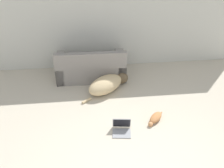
% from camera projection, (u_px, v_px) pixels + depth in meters
% --- Properties ---
extents(wall_back, '(7.11, 0.06, 2.79)m').
position_uv_depth(wall_back, '(113.00, 15.00, 6.27)').
color(wall_back, beige).
rests_on(wall_back, ground_plane).
extents(couch, '(1.72, 0.84, 0.84)m').
position_uv_depth(couch, '(91.00, 68.00, 6.27)').
color(couch, gray).
rests_on(couch, ground_plane).
extents(dog, '(1.21, 1.03, 0.38)m').
position_uv_depth(dog, '(108.00, 84.00, 5.83)').
color(dog, tan).
rests_on(dog, ground_plane).
extents(cat, '(0.41, 0.45, 0.13)m').
position_uv_depth(cat, '(155.00, 118.00, 4.98)').
color(cat, '#BC7A47').
rests_on(cat, ground_plane).
extents(laptop_open, '(0.38, 0.36, 0.26)m').
position_uv_depth(laptop_open, '(122.00, 127.00, 4.73)').
color(laptop_open, gray).
rests_on(laptop_open, ground_plane).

